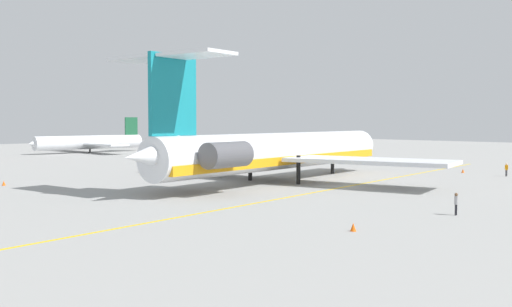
{
  "coord_description": "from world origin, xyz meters",
  "views": [
    {
      "loc": [
        -51.46,
        -37.25,
        7.08
      ],
      "look_at": [
        -1.25,
        12.51,
        3.12
      ],
      "focal_mm": 40.73,
      "sensor_mm": 36.0,
      "label": 1
    }
  ],
  "objects": [
    {
      "name": "airliner_mid_left",
      "position": [
        13.84,
        80.69,
        2.35
      ],
      "size": [
        26.62,
        26.24,
        7.98
      ],
      "rotation": [
        0.0,
        0.0,
        3.12
      ],
      "color": "silver",
      "rests_on": "ground"
    },
    {
      "name": "safety_cone_tail",
      "position": [
        24.75,
        -1.67,
        0.28
      ],
      "size": [
        0.4,
        0.4,
        0.55
      ],
      "primitive_type": "cone",
      "color": "#EA590F",
      "rests_on": "ground"
    },
    {
      "name": "ground_crew_near_nose",
      "position": [
        23.73,
        -7.94,
        1.08
      ],
      "size": [
        0.27,
        0.43,
        1.71
      ],
      "rotation": [
        0.0,
        0.0,
        6.14
      ],
      "color": "black",
      "rests_on": "ground"
    },
    {
      "name": "safety_cone_wingtip",
      "position": [
        -25.96,
        27.04,
        0.28
      ],
      "size": [
        0.4,
        0.4,
        0.55
      ],
      "primitive_type": "cone",
      "color": "#EA590F",
      "rests_on": "ground"
    },
    {
      "name": "ground",
      "position": [
        0.0,
        0.0,
        0.0
      ],
      "size": [
        286.95,
        286.95,
        0.0
      ],
      "primitive_type": "plane",
      "color": "gray"
    },
    {
      "name": "main_jetliner",
      "position": [
        -2.52,
        8.34,
        3.62
      ],
      "size": [
        45.6,
        40.38,
        13.29
      ],
      "rotation": [
        0.0,
        0.0,
        0.13
      ],
      "color": "silver",
      "rests_on": "ground"
    },
    {
      "name": "safety_cone_nose",
      "position": [
        -20.83,
        -15.7,
        0.28
      ],
      "size": [
        0.4,
        0.4,
        0.55
      ],
      "primitive_type": "cone",
      "color": "#EA590F",
      "rests_on": "ground"
    },
    {
      "name": "ground_crew_portside",
      "position": [
        -10.14,
        -17.48,
        1.07
      ],
      "size": [
        0.43,
        0.27,
        1.7
      ],
      "rotation": [
        0.0,
        0.0,
        1.43
      ],
      "color": "black",
      "rests_on": "ground"
    },
    {
      "name": "taxiway_centreline",
      "position": [
        -1.25,
        -0.41,
        0.0
      ],
      "size": [
        85.61,
        10.86,
        0.01
      ],
      "primitive_type": "cube",
      "rotation": [
        0.0,
        0.0,
        0.12
      ],
      "color": "gold",
      "rests_on": "ground"
    },
    {
      "name": "ground_crew_near_tail",
      "position": [
        15.99,
        35.53,
        1.12
      ],
      "size": [
        0.4,
        0.28,
        1.77
      ],
      "rotation": [
        0.0,
        0.0,
        2.08
      ],
      "color": "black",
      "rests_on": "ground"
    }
  ]
}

